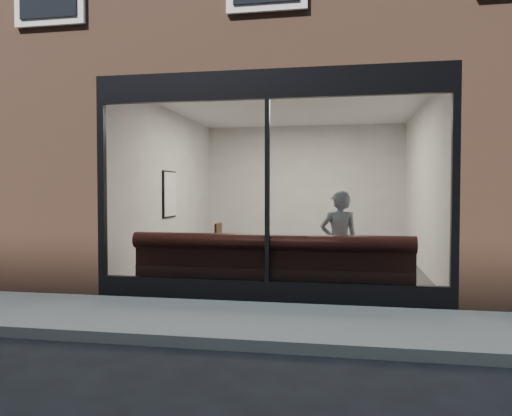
% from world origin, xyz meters
% --- Properties ---
extents(ground, '(120.00, 120.00, 0.00)m').
position_xyz_m(ground, '(0.00, 0.00, 0.00)').
color(ground, black).
rests_on(ground, ground).
extents(sidewalk_near, '(40.00, 2.00, 0.01)m').
position_xyz_m(sidewalk_near, '(0.00, 1.00, 0.01)').
color(sidewalk_near, gray).
rests_on(sidewalk_near, ground).
extents(kerb_near, '(40.00, 0.10, 0.12)m').
position_xyz_m(kerb_near, '(0.00, -0.05, 0.06)').
color(kerb_near, gray).
rests_on(kerb_near, ground).
extents(host_building_pier_left, '(2.50, 12.00, 3.20)m').
position_xyz_m(host_building_pier_left, '(-3.75, 8.00, 1.60)').
color(host_building_pier_left, brown).
rests_on(host_building_pier_left, ground).
extents(host_building_pier_right, '(2.50, 12.00, 3.20)m').
position_xyz_m(host_building_pier_right, '(3.75, 8.00, 1.60)').
color(host_building_pier_right, brown).
rests_on(host_building_pier_right, ground).
extents(host_building_backfill, '(5.00, 6.00, 3.20)m').
position_xyz_m(host_building_backfill, '(0.00, 11.00, 1.60)').
color(host_building_backfill, brown).
rests_on(host_building_backfill, ground).
extents(cafe_floor, '(6.00, 6.00, 0.00)m').
position_xyz_m(cafe_floor, '(0.00, 5.00, 0.02)').
color(cafe_floor, '#2D2D30').
rests_on(cafe_floor, ground).
extents(cafe_ceiling, '(6.00, 6.00, 0.00)m').
position_xyz_m(cafe_ceiling, '(0.00, 5.00, 3.19)').
color(cafe_ceiling, white).
rests_on(cafe_ceiling, host_building_upper).
extents(cafe_wall_back, '(5.00, 0.00, 5.00)m').
position_xyz_m(cafe_wall_back, '(0.00, 7.99, 1.60)').
color(cafe_wall_back, beige).
rests_on(cafe_wall_back, ground).
extents(cafe_wall_left, '(0.00, 6.00, 6.00)m').
position_xyz_m(cafe_wall_left, '(-2.49, 5.00, 1.60)').
color(cafe_wall_left, beige).
rests_on(cafe_wall_left, ground).
extents(cafe_wall_right, '(0.00, 6.00, 6.00)m').
position_xyz_m(cafe_wall_right, '(2.49, 5.00, 1.60)').
color(cafe_wall_right, beige).
rests_on(cafe_wall_right, ground).
extents(storefront_kick, '(5.00, 0.10, 0.30)m').
position_xyz_m(storefront_kick, '(0.00, 2.05, 0.15)').
color(storefront_kick, black).
rests_on(storefront_kick, ground).
extents(storefront_header, '(5.00, 0.10, 0.40)m').
position_xyz_m(storefront_header, '(0.00, 2.05, 3.00)').
color(storefront_header, black).
rests_on(storefront_header, host_building_upper).
extents(storefront_mullion, '(0.06, 0.10, 2.50)m').
position_xyz_m(storefront_mullion, '(0.00, 2.05, 1.55)').
color(storefront_mullion, black).
rests_on(storefront_mullion, storefront_kick).
extents(storefront_glass, '(4.80, 0.00, 4.80)m').
position_xyz_m(storefront_glass, '(0.00, 2.02, 1.55)').
color(storefront_glass, white).
rests_on(storefront_glass, storefront_kick).
extents(banquette, '(4.00, 0.55, 0.45)m').
position_xyz_m(banquette, '(0.00, 2.45, 0.23)').
color(banquette, '#3D1916').
rests_on(banquette, cafe_floor).
extents(person, '(0.64, 0.50, 1.55)m').
position_xyz_m(person, '(0.97, 2.70, 0.77)').
color(person, '#A3BED5').
rests_on(person, cafe_floor).
extents(cafe_table_left, '(0.62, 0.62, 0.04)m').
position_xyz_m(cafe_table_left, '(-0.86, 3.04, 0.74)').
color(cafe_table_left, black).
rests_on(cafe_table_left, cafe_floor).
extents(cafe_table_right, '(0.80, 0.80, 0.04)m').
position_xyz_m(cafe_table_right, '(0.51, 3.00, 0.74)').
color(cafe_table_right, black).
rests_on(cafe_table_right, cafe_floor).
extents(cafe_chair_left, '(0.40, 0.40, 0.04)m').
position_xyz_m(cafe_chair_left, '(-1.45, 4.17, 0.24)').
color(cafe_chair_left, black).
rests_on(cafe_chair_left, cafe_floor).
extents(wall_poster, '(0.02, 0.66, 0.88)m').
position_xyz_m(wall_poster, '(-2.45, 4.90, 1.47)').
color(wall_poster, white).
rests_on(wall_poster, cafe_wall_left).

